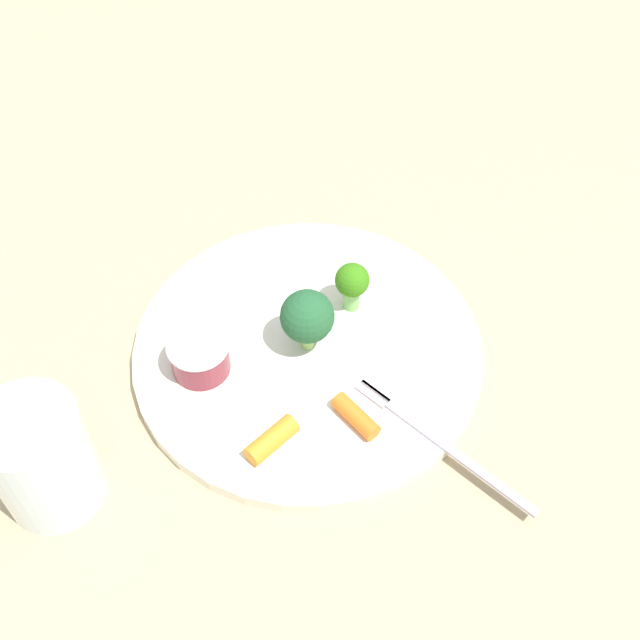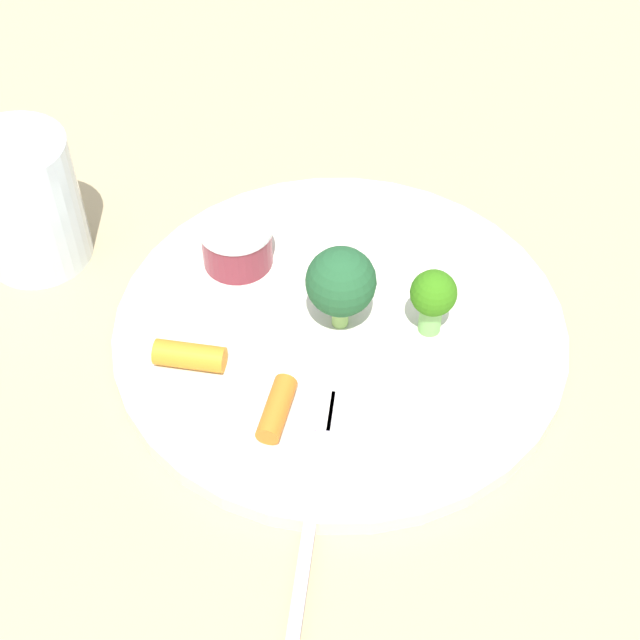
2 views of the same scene
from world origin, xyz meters
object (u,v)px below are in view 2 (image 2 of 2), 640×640
at_px(plate, 340,329).
at_px(carrot_stick_0, 190,356).
at_px(broccoli_floret_0, 341,282).
at_px(broccoli_floret_1, 433,300).
at_px(carrot_stick_1, 277,409).
at_px(fork, 312,509).
at_px(drinking_glass, 26,202).
at_px(sauce_cup, 237,244).

height_order(plate, carrot_stick_0, carrot_stick_0).
xyz_separation_m(broccoli_floret_0, broccoli_floret_1, (0.06, -0.00, -0.01)).
bearing_deg(carrot_stick_1, broccoli_floret_1, 40.00).
distance_m(plate, broccoli_floret_1, 0.07).
bearing_deg(carrot_stick_1, carrot_stick_0, 149.28).
xyz_separation_m(fork, drinking_glass, (-0.21, 0.19, 0.03)).
height_order(broccoli_floret_0, drinking_glass, drinking_glass).
distance_m(sauce_cup, broccoli_floret_1, 0.14).
xyz_separation_m(broccoli_floret_0, carrot_stick_0, (-0.09, -0.04, -0.03)).
height_order(carrot_stick_0, drinking_glass, drinking_glass).
xyz_separation_m(broccoli_floret_0, drinking_glass, (-0.21, 0.06, -0.00)).
distance_m(carrot_stick_0, carrot_stick_1, 0.07).
distance_m(carrot_stick_1, fork, 0.06).
bearing_deg(carrot_stick_0, broccoli_floret_0, 25.51).
bearing_deg(drinking_glass, broccoli_floret_0, -14.97).
distance_m(fork, drinking_glass, 0.28).
bearing_deg(drinking_glass, sauce_cup, -2.99).
xyz_separation_m(plate, drinking_glass, (-0.21, 0.06, 0.04)).
distance_m(sauce_cup, carrot_stick_1, 0.13).
relative_size(plate, broccoli_floret_0, 4.84).
xyz_separation_m(broccoli_floret_0, carrot_stick_1, (-0.03, -0.07, -0.03)).
distance_m(broccoli_floret_1, fork, 0.15).
height_order(broccoli_floret_1, fork, broccoli_floret_1).
bearing_deg(carrot_stick_0, drinking_glass, 141.71).
bearing_deg(plate, broccoli_floret_1, -2.47).
xyz_separation_m(sauce_cup, carrot_stick_0, (-0.02, -0.09, -0.01)).
bearing_deg(carrot_stick_0, fork, -48.48).
bearing_deg(fork, plate, 87.98).
xyz_separation_m(carrot_stick_1, fork, (0.03, -0.06, -0.01)).
relative_size(sauce_cup, drinking_glass, 0.52).
height_order(broccoli_floret_1, drinking_glass, drinking_glass).
bearing_deg(broccoli_floret_0, carrot_stick_0, -154.49).
bearing_deg(sauce_cup, drinking_glass, 177.01).
distance_m(plate, carrot_stick_1, 0.08).
relative_size(broccoli_floret_0, carrot_stick_1, 1.43).
height_order(sauce_cup, drinking_glass, drinking_glass).
height_order(sauce_cup, fork, sauce_cup).
height_order(plate, broccoli_floret_1, broccoli_floret_1).
relative_size(broccoli_floret_0, drinking_glass, 0.63).
distance_m(carrot_stick_0, drinking_glass, 0.16).
bearing_deg(carrot_stick_0, broccoli_floret_1, 15.24).
bearing_deg(carrot_stick_0, carrot_stick_1, -30.72).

